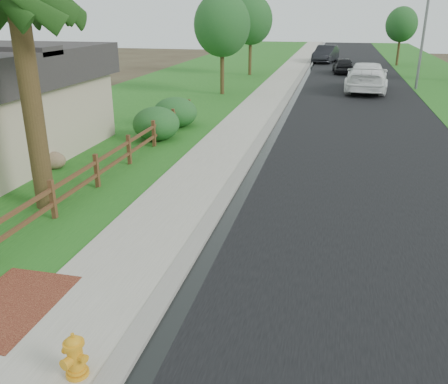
% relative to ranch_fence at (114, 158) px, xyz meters
% --- Properties ---
extents(ground, '(120.00, 120.00, 0.00)m').
position_rel_ranch_fence_xyz_m(ground, '(3.60, -6.40, -0.62)').
color(ground, '#3B2E20').
extents(road, '(8.00, 90.00, 0.02)m').
position_rel_ranch_fence_xyz_m(road, '(8.20, 28.60, -0.61)').
color(road, black).
rests_on(road, ground).
extents(curb, '(0.40, 90.00, 0.12)m').
position_rel_ranch_fence_xyz_m(curb, '(4.00, 28.60, -0.56)').
color(curb, gray).
rests_on(curb, ground).
extents(wet_gutter, '(0.50, 90.00, 0.00)m').
position_rel_ranch_fence_xyz_m(wet_gutter, '(4.35, 28.60, -0.60)').
color(wet_gutter, black).
rests_on(wet_gutter, road).
extents(sidewalk, '(2.20, 90.00, 0.10)m').
position_rel_ranch_fence_xyz_m(sidewalk, '(2.70, 28.60, -0.57)').
color(sidewalk, gray).
rests_on(sidewalk, ground).
extents(grass_strip, '(1.60, 90.00, 0.06)m').
position_rel_ranch_fence_xyz_m(grass_strip, '(0.80, 28.60, -0.59)').
color(grass_strip, '#1B5718').
rests_on(grass_strip, ground).
extents(lawn_near, '(9.00, 90.00, 0.04)m').
position_rel_ranch_fence_xyz_m(lawn_near, '(-4.40, 28.60, -0.60)').
color(lawn_near, '#1B5718').
rests_on(lawn_near, ground).
extents(verge_far, '(6.00, 90.00, 0.04)m').
position_rel_ranch_fence_xyz_m(verge_far, '(15.10, 28.60, -0.60)').
color(verge_far, '#1B5718').
rests_on(verge_far, ground).
extents(brick_patch, '(1.60, 2.40, 0.11)m').
position_rel_ranch_fence_xyz_m(brick_patch, '(1.40, -7.40, -0.56)').
color(brick_patch, maroon).
rests_on(brick_patch, ground).
extents(ranch_fence, '(0.12, 16.92, 1.10)m').
position_rel_ranch_fence_xyz_m(ranch_fence, '(0.00, 0.00, 0.00)').
color(ranch_fence, '#4B2C19').
rests_on(ranch_fence, ground).
extents(fire_hydrant, '(0.48, 0.39, 0.73)m').
position_rel_ranch_fence_xyz_m(fire_hydrant, '(3.50, -8.71, -0.18)').
color(fire_hydrant, orange).
rests_on(fire_hydrant, sidewalk).
extents(white_suv, '(3.08, 6.71, 1.90)m').
position_rel_ranch_fence_xyz_m(white_suv, '(8.84, 20.11, 0.35)').
color(white_suv, white).
rests_on(white_suv, road).
extents(dark_car_mid, '(1.87, 4.08, 1.36)m').
position_rel_ranch_fence_xyz_m(dark_car_mid, '(7.36, 29.96, 0.08)').
color(dark_car_mid, black).
rests_on(dark_car_mid, road).
extents(dark_car_far, '(2.76, 5.50, 1.73)m').
position_rel_ranch_fence_xyz_m(dark_car_far, '(5.60, 38.97, 0.27)').
color(dark_car_far, black).
rests_on(dark_car_far, road).
extents(streetlight, '(1.97, 0.91, 8.89)m').
position_rel_ranch_fence_xyz_m(streetlight, '(12.14, 21.67, 4.42)').
color(streetlight, slate).
rests_on(streetlight, ground).
extents(boulder, '(1.00, 0.80, 0.61)m').
position_rel_ranch_fence_xyz_m(boulder, '(-2.40, 0.22, -0.31)').
color(boulder, brown).
rests_on(boulder, ground).
extents(shrub_c, '(2.05, 2.05, 1.41)m').
position_rel_ranch_fence_xyz_m(shrub_c, '(-0.30, 4.69, 0.09)').
color(shrub_c, '#1A4921').
rests_on(shrub_c, ground).
extents(shrub_d, '(2.69, 2.69, 1.40)m').
position_rel_ranch_fence_xyz_m(shrub_d, '(-0.30, 7.15, 0.08)').
color(shrub_d, '#1A4921').
rests_on(shrub_d, ground).
extents(tree_near_left, '(3.52, 3.52, 6.24)m').
position_rel_ranch_fence_xyz_m(tree_near_left, '(-0.30, 16.67, 3.67)').
color(tree_near_left, '#342715').
rests_on(tree_near_left, ground).
extents(tree_mid_left, '(3.57, 3.57, 6.39)m').
position_rel_ranch_fence_xyz_m(tree_mid_left, '(-0.30, 26.82, 3.79)').
color(tree_mid_left, '#342715').
rests_on(tree_mid_left, ground).
extents(tree_far_right, '(3.00, 3.00, 5.54)m').
position_rel_ranch_fence_xyz_m(tree_far_right, '(12.60, 37.42, 3.25)').
color(tree_far_right, '#342715').
rests_on(tree_far_right, ground).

